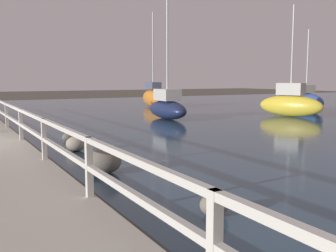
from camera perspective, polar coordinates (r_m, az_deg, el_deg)
The scene contains 9 objects.
railing at distance 12.36m, azimuth -20.61°, elevation 1.02°, with size 0.10×32.50×0.93m.
boulder_upstream at distance 11.99m, azimuth -13.18°, elevation -2.52°, with size 0.61×0.55×0.46m.
boulder_water_edge at distance 9.05m, azimuth -9.16°, elevation -5.07°, with size 0.77×0.69×0.57m.
boulder_far_strip at distance 6.33m, azimuth 6.72°, elevation -11.30°, with size 0.47×0.42×0.35m.
boulder_mid_strip at distance 13.91m, azimuth -14.29°, elevation -1.59°, with size 0.41×0.37×0.31m.
sailboat_navy at distance 21.07m, azimuth -0.12°, elevation 2.80°, with size 1.60×3.99×6.73m.
sailboat_orange at distance 30.10m, azimuth -2.18°, elevation 4.30°, with size 1.68×4.33×7.11m.
sailboat_blue at distance 27.94m, azimuth 19.38°, elevation 3.49°, with size 1.67×3.49×5.39m.
sailboat_yellow at distance 23.41m, azimuth 17.34°, elevation 3.16°, with size 2.24×3.93×6.23m.
Camera 1 is at (-0.05, -12.18, 2.14)m, focal length 42.00 mm.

